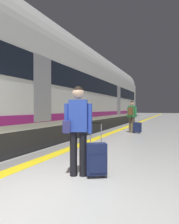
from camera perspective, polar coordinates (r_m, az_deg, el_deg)
name	(u,v)px	position (r m, az deg, el deg)	size (l,w,h in m)	color
ground_plane	(30,193)	(3.51, -16.21, -20.79)	(120.00, 120.00, 0.00)	silver
safety_line_strip	(120,129)	(12.99, 8.54, -4.76)	(0.36, 80.00, 0.01)	yellow
tactile_edge_band	(115,129)	(13.07, 7.15, -4.72)	(0.61, 80.00, 0.01)	slate
high_speed_train	(67,86)	(10.94, -6.22, 7.27)	(2.94, 27.23, 4.97)	#38383D
traveller_foreground	(77,124)	(3.97, -3.36, -3.36)	(0.56, 0.41, 1.73)	black
rolling_suitcase_foreground	(96,159)	(3.99, 1.91, -12.77)	(0.44, 0.38, 1.03)	#19234C
passenger_near	(132,114)	(11.28, 11.56, -0.53)	(0.52, 0.38, 1.70)	brown
suitcase_near	(137,127)	(11.15, 13.08, -4.11)	(0.43, 0.34, 0.96)	#19234C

